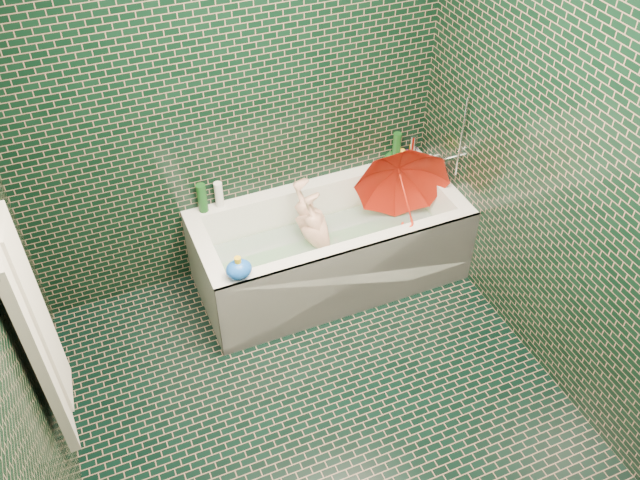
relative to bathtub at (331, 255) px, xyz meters
name	(u,v)px	position (x,y,z in m)	size (l,w,h in m)	color
floor	(329,420)	(-0.45, -1.01, -0.21)	(2.80, 2.80, 0.00)	black
wall_back	(232,99)	(-0.45, 0.39, 1.04)	(2.80, 2.80, 0.00)	black
wall_left	(10,345)	(-1.75, -1.01, 1.04)	(2.80, 2.80, 0.00)	black
wall_right	(578,181)	(0.85, -1.01, 1.04)	(2.80, 2.80, 0.00)	black
bathtub	(331,255)	(0.00, 0.00, 0.00)	(1.70, 0.75, 0.55)	white
bath_mat	(330,259)	(0.00, 0.02, -0.06)	(1.35, 0.47, 0.01)	green
water	(330,243)	(0.00, 0.02, 0.09)	(1.48, 0.53, 0.00)	silver
towel	(37,334)	(-1.69, -0.77, 0.82)	(0.08, 0.44, 1.12)	silver
faucet	(449,154)	(0.81, 0.01, 0.56)	(0.18, 0.19, 0.55)	silver
child	(321,240)	(-0.05, 0.05, 0.10)	(0.32, 0.21, 0.89)	#E5AB8F
umbrella	(405,196)	(0.48, -0.06, 0.39)	(0.59, 0.59, 0.51)	red
soap_bottle_a	(417,158)	(0.79, 0.33, 0.34)	(0.09, 0.09, 0.23)	white
soap_bottle_b	(412,156)	(0.77, 0.36, 0.34)	(0.08, 0.09, 0.19)	#531E71
soap_bottle_c	(396,164)	(0.62, 0.32, 0.34)	(0.13, 0.13, 0.16)	#124015
bottle_right_tall	(397,148)	(0.62, 0.34, 0.45)	(0.06, 0.06, 0.23)	#124015
bottle_right_pump	(412,148)	(0.74, 0.32, 0.43)	(0.05, 0.05, 0.19)	silver
bottle_left_tall	(202,198)	(-0.71, 0.35, 0.44)	(0.06, 0.06, 0.19)	#124015
bottle_left_short	(219,195)	(-0.61, 0.35, 0.43)	(0.05, 0.05, 0.18)	white
rubber_duck	(398,157)	(0.64, 0.33, 0.38)	(0.13, 0.10, 0.10)	yellow
bath_toy	(239,269)	(-0.69, -0.31, 0.40)	(0.16, 0.13, 0.15)	blue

